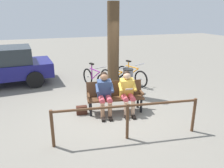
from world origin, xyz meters
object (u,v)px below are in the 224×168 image
at_px(bicycle_black, 131,76).
at_px(bicycle_green, 115,79).
at_px(person_reading, 127,90).
at_px(person_companion, 105,92).
at_px(handbag, 82,110).
at_px(litter_bin, 128,80).
at_px(bench, 115,94).
at_px(tree_trunk, 113,50).
at_px(bicycle_blue, 95,79).

height_order(bicycle_black, bicycle_green, same).
relative_size(person_reading, person_companion, 1.00).
height_order(handbag, bicycle_green, bicycle_green).
relative_size(handbag, litter_bin, 0.35).
bearing_deg(handbag, person_companion, 163.72).
bearing_deg(person_companion, bench, -152.67).
bearing_deg(bicycle_green, handbag, -67.38).
bearing_deg(bicycle_green, person_reading, -34.79).
distance_m(person_reading, litter_bin, 1.72).
bearing_deg(bicycle_black, person_companion, -59.98).
bearing_deg(bench, person_reading, 153.05).
xyz_separation_m(person_companion, litter_bin, (-1.31, -1.46, -0.24)).
bearing_deg(litter_bin, bench, 54.36).
relative_size(tree_trunk, bicycle_black, 1.94).
distance_m(handbag, tree_trunk, 2.35).
xyz_separation_m(bench, litter_bin, (-0.97, -1.35, -0.08)).
distance_m(person_companion, bicycle_green, 2.20).
bearing_deg(handbag, litter_bin, -146.53).
relative_size(tree_trunk, litter_bin, 3.61).
relative_size(bench, bicycle_blue, 1.02).
relative_size(litter_bin, bicycle_green, 0.55).
height_order(person_reading, person_companion, same).
bearing_deg(tree_trunk, handbag, 42.75).
xyz_separation_m(bench, bicycle_black, (-1.44, -2.11, -0.15)).
height_order(person_companion, bicycle_blue, person_companion).
distance_m(bicycle_green, bicycle_blue, 0.78).
relative_size(bench, tree_trunk, 0.54).
bearing_deg(bicycle_black, bicycle_blue, -111.76).
bearing_deg(person_reading, person_companion, -0.05).
height_order(tree_trunk, litter_bin, tree_trunk).
xyz_separation_m(person_reading, bicycle_blue, (0.36, -2.34, -0.31)).
relative_size(bench, person_companion, 1.38).
height_order(bench, person_companion, person_companion).
bearing_deg(bicycle_green, bicycle_black, 85.44).
distance_m(bicycle_black, bicycle_green, 0.83).
relative_size(person_reading, bicycle_green, 0.77).
distance_m(litter_bin, bicycle_black, 0.90).
height_order(bicycle_green, bicycle_blue, same).
distance_m(bicycle_black, bicycle_blue, 1.50).
bearing_deg(person_reading, bicycle_blue, -72.33).
bearing_deg(person_reading, bench, -26.95).
bearing_deg(handbag, tree_trunk, -137.25).
relative_size(handbag, tree_trunk, 0.10).
bearing_deg(tree_trunk, bench, 73.09).
bearing_deg(bench, person_companion, 27.33).
distance_m(bench, person_companion, 0.39).
xyz_separation_m(handbag, bicycle_green, (-1.62, -1.76, 0.24)).
distance_m(bench, tree_trunk, 1.74).
distance_m(bench, bicycle_green, 1.95).
height_order(person_reading, litter_bin, person_reading).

